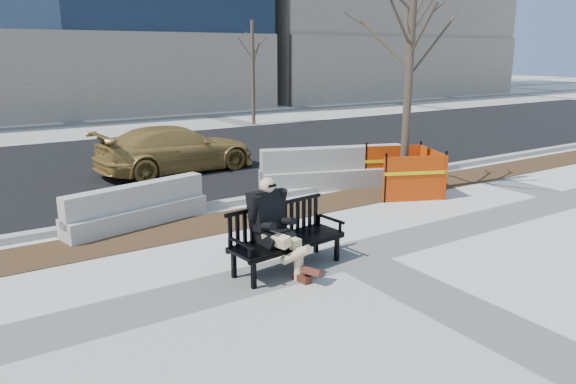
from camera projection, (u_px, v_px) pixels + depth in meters
name	position (u px, v px, depth m)	size (l,w,h in m)	color
ground	(348.00, 255.00, 8.48)	(120.00, 120.00, 0.00)	beige
mulch_strip	(264.00, 214.00, 10.59)	(40.00, 1.20, 0.02)	#47301C
asphalt_street	(155.00, 162.00, 15.62)	(60.00, 10.40, 0.01)	black
curb	(241.00, 201.00, 11.34)	(60.00, 0.25, 0.12)	#9E9B93
bench	(287.00, 269.00, 7.96)	(1.80, 0.65, 0.96)	black
seated_man	(273.00, 272.00, 7.85)	(0.60, 1.00, 1.41)	black
tree_fence	(402.00, 193.00, 12.17)	(2.13, 2.13, 5.32)	#E04108
sedan	(178.00, 172.00, 14.35)	(1.71, 4.20, 1.22)	olive
jersey_barrier_left	(138.00, 225.00, 9.93)	(2.73, 0.55, 0.78)	#A6A39B
jersey_barrier_right	(332.00, 188.00, 12.68)	(3.38, 0.68, 0.97)	#99978F
far_tree_right	(254.00, 124.00, 23.66)	(1.74, 1.74, 4.71)	#4E4332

